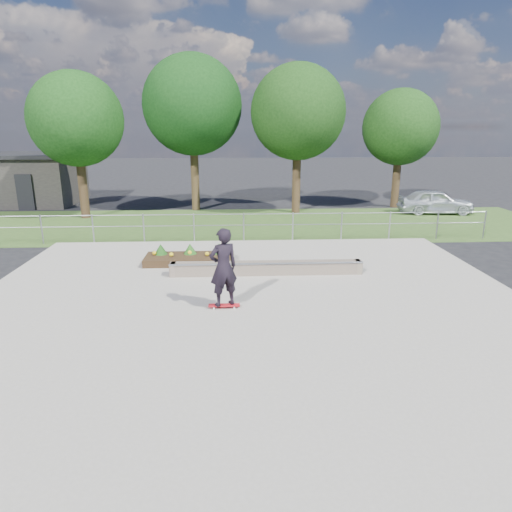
{
  "coord_description": "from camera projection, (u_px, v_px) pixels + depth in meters",
  "views": [
    {
      "loc": [
        -0.4,
        -10.54,
        4.52
      ],
      "look_at": [
        0.2,
        1.5,
        1.1
      ],
      "focal_mm": 32.0,
      "sensor_mm": 36.0,
      "label": 1
    }
  ],
  "objects": [
    {
      "name": "concrete_slab",
      "position": [
        251.0,
        314.0,
        11.38
      ],
      "size": [
        15.0,
        15.0,
        0.06
      ],
      "primitive_type": "cube",
      "color": "gray",
      "rests_on": "ground"
    },
    {
      "name": "grass_verge",
      "position": [
        242.0,
        224.0,
        21.95
      ],
      "size": [
        30.0,
        8.0,
        0.02
      ],
      "primitive_type": "cube",
      "color": "#2E491D",
      "rests_on": "ground"
    },
    {
      "name": "grind_ledge",
      "position": [
        266.0,
        268.0,
        14.27
      ],
      "size": [
        6.0,
        0.44,
        0.43
      ],
      "color": "brown",
      "rests_on": "concrete_slab"
    },
    {
      "name": "building",
      "position": [
        8.0,
        178.0,
        27.59
      ],
      "size": [
        8.4,
        5.4,
        3.0
      ],
      "color": "#282624",
      "rests_on": "ground"
    },
    {
      "name": "parked_car",
      "position": [
        435.0,
        202.0,
        24.47
      ],
      "size": [
        4.0,
        1.96,
        1.31
      ],
      "primitive_type": "imported",
      "rotation": [
        0.0,
        0.0,
        1.46
      ],
      "color": "silver",
      "rests_on": "ground"
    },
    {
      "name": "tree_mid_right",
      "position": [
        298.0,
        113.0,
        23.55
      ],
      "size": [
        4.9,
        4.9,
        7.7
      ],
      "color": "#322114",
      "rests_on": "ground"
    },
    {
      "name": "tree_far_right",
      "position": [
        400.0,
        128.0,
        25.49
      ],
      "size": [
        4.2,
        4.2,
        6.6
      ],
      "color": "#2F2113",
      "rests_on": "ground"
    },
    {
      "name": "tree_mid_left",
      "position": [
        192.0,
        106.0,
        24.14
      ],
      "size": [
        5.25,
        5.25,
        8.25
      ],
      "color": "#342515",
      "rests_on": "ground"
    },
    {
      "name": "fence",
      "position": [
        244.0,
        223.0,
        18.38
      ],
      "size": [
        20.06,
        0.06,
        1.2
      ],
      "color": "gray",
      "rests_on": "ground"
    },
    {
      "name": "planter_bed",
      "position": [
        190.0,
        257.0,
        15.53
      ],
      "size": [
        3.0,
        1.2,
        0.61
      ],
      "color": "black",
      "rests_on": "concrete_slab"
    },
    {
      "name": "tree_far_left",
      "position": [
        76.0,
        120.0,
        22.16
      ],
      "size": [
        4.55,
        4.55,
        7.15
      ],
      "color": "black",
      "rests_on": "ground"
    },
    {
      "name": "ground",
      "position": [
        251.0,
        315.0,
        11.38
      ],
      "size": [
        120.0,
        120.0,
        0.0
      ],
      "primitive_type": "plane",
      "color": "black",
      "rests_on": "ground"
    },
    {
      "name": "skateboarder",
      "position": [
        223.0,
        268.0,
        11.37
      ],
      "size": [
        0.86,
        0.73,
        2.09
      ],
      "color": "silver",
      "rests_on": "concrete_slab"
    }
  ]
}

